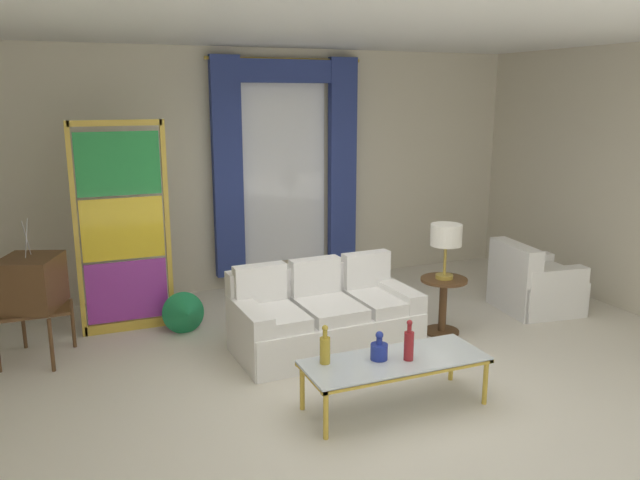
{
  "coord_description": "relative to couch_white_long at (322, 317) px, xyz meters",
  "views": [
    {
      "loc": [
        -2.31,
        -4.67,
        2.45
      ],
      "look_at": [
        -0.01,
        0.9,
        1.05
      ],
      "focal_mm": 35.4,
      "sensor_mm": 36.0,
      "label": 1
    }
  ],
  "objects": [
    {
      "name": "vintage_tv",
      "position": [
        -2.6,
        0.74,
        0.42
      ],
      "size": [
        0.68,
        0.73,
        1.35
      ],
      "color": "brown",
      "rests_on": "ground"
    },
    {
      "name": "bottle_amber_squat",
      "position": [
        0.14,
        -1.42,
        0.24
      ],
      "size": [
        0.08,
        0.08,
        0.33
      ],
      "color": "maroon",
      "rests_on": "coffee_table"
    },
    {
      "name": "ground_plane",
      "position": [
        0.05,
        -0.75,
        -0.3
      ],
      "size": [
        16.0,
        16.0,
        0.0
      ],
      "primitive_type": "plane",
      "color": "silver"
    },
    {
      "name": "round_side_table",
      "position": [
        1.3,
        -0.15,
        0.05
      ],
      "size": [
        0.48,
        0.48,
        0.59
      ],
      "color": "brown",
      "rests_on": "ground"
    },
    {
      "name": "curtained_window",
      "position": [
        0.4,
        2.14,
        1.44
      ],
      "size": [
        2.0,
        0.17,
        2.7
      ],
      "color": "white",
      "rests_on": "ground"
    },
    {
      "name": "bottle_blue_decanter",
      "position": [
        -0.49,
        -1.23,
        0.23
      ],
      "size": [
        0.08,
        0.08,
        0.31
      ],
      "color": "gold",
      "rests_on": "coffee_table"
    },
    {
      "name": "wall_rear",
      "position": [
        0.05,
        2.31,
        1.2
      ],
      "size": [
        8.0,
        0.12,
        3.0
      ],
      "primitive_type": "cube",
      "color": "beige",
      "rests_on": "ground"
    },
    {
      "name": "stained_glass_divider",
      "position": [
        -1.72,
        1.19,
        0.75
      ],
      "size": [
        0.95,
        0.05,
        2.2
      ],
      "color": "gold",
      "rests_on": "ground"
    },
    {
      "name": "peacock_figurine",
      "position": [
        -1.2,
        0.83,
        -0.08
      ],
      "size": [
        0.44,
        0.6,
        0.5
      ],
      "color": "beige",
      "rests_on": "ground"
    },
    {
      "name": "ceiling_slab",
      "position": [
        0.05,
        0.05,
        2.72
      ],
      "size": [
        8.0,
        7.6,
        0.04
      ],
      "primitive_type": "cube",
      "color": "white"
    },
    {
      "name": "bottle_crystal_tall",
      "position": [
        -0.07,
        -1.32,
        0.18
      ],
      "size": [
        0.14,
        0.14,
        0.23
      ],
      "color": "navy",
      "rests_on": "coffee_table"
    },
    {
      "name": "couch_white_long",
      "position": [
        0.0,
        0.0,
        0.0
      ],
      "size": [
        1.79,
        0.99,
        0.86
      ],
      "color": "white",
      "rests_on": "ground"
    },
    {
      "name": "wall_right",
      "position": [
        3.71,
        -0.15,
        1.2
      ],
      "size": [
        0.12,
        7.0,
        3.0
      ],
      "primitive_type": "cube",
      "color": "beige",
      "rests_on": "ground"
    },
    {
      "name": "table_lamp_brass",
      "position": [
        1.3,
        -0.15,
        0.72
      ],
      "size": [
        0.32,
        0.32,
        0.57
      ],
      "color": "#B29338",
      "rests_on": "round_side_table"
    },
    {
      "name": "armchair_white",
      "position": [
        2.66,
        0.07,
        -0.02
      ],
      "size": [
        0.91,
        0.9,
        0.8
      ],
      "color": "white",
      "rests_on": "ground"
    },
    {
      "name": "coffee_table",
      "position": [
        0.05,
        -1.37,
        0.07
      ],
      "size": [
        1.47,
        0.56,
        0.41
      ],
      "color": "silver",
      "rests_on": "ground"
    }
  ]
}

